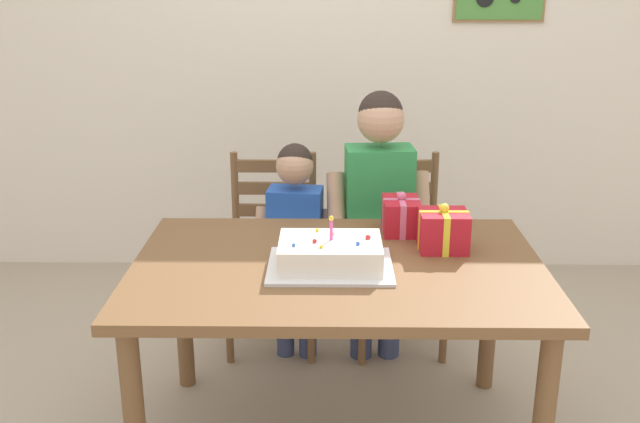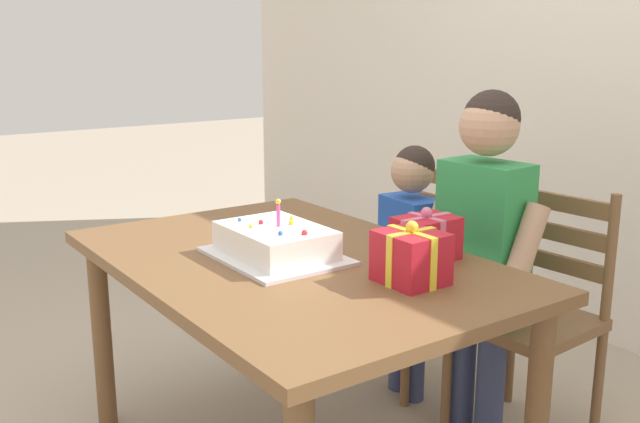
# 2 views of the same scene
# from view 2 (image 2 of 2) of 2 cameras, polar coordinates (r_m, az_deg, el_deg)

# --- Properties ---
(dining_table) EXTENTS (1.48, 0.99, 0.75)m
(dining_table) POSITION_cam_2_polar(r_m,az_deg,el_deg) (2.32, -2.24, -5.85)
(dining_table) COLOR brown
(dining_table) RESTS_ON ground
(birthday_cake) EXTENTS (0.44, 0.34, 0.19)m
(birthday_cake) POSITION_cam_2_polar(r_m,az_deg,el_deg) (2.28, -3.53, -2.50)
(birthday_cake) COLOR silver
(birthday_cake) RESTS_ON dining_table
(gift_box_red_large) EXTENTS (0.19, 0.17, 0.18)m
(gift_box_red_large) POSITION_cam_2_polar(r_m,az_deg,el_deg) (2.06, 7.21, -3.60)
(gift_box_red_large) COLOR red
(gift_box_red_large) RESTS_ON dining_table
(gift_box_beside_cake) EXTENTS (0.15, 0.19, 0.17)m
(gift_box_beside_cake) POSITION_cam_2_polar(r_m,az_deg,el_deg) (2.28, 8.37, -2.09)
(gift_box_beside_cake) COLOR red
(gift_box_beside_cake) RESTS_ON dining_table
(chair_left) EXTENTS (0.42, 0.42, 0.92)m
(chair_left) POSITION_cam_2_polar(r_m,az_deg,el_deg) (3.10, 7.77, -4.71)
(chair_left) COLOR brown
(chair_left) RESTS_ON ground
(chair_right) EXTENTS (0.44, 0.44, 0.92)m
(chair_right) POSITION_cam_2_polar(r_m,az_deg,el_deg) (2.72, 16.51, -7.78)
(chair_right) COLOR brown
(chair_right) RESTS_ON ground
(child_older) EXTENTS (0.47, 0.27, 1.26)m
(child_older) POSITION_cam_2_polar(r_m,az_deg,el_deg) (2.58, 12.78, -1.68)
(child_older) COLOR #38426B
(child_older) RESTS_ON ground
(child_younger) EXTENTS (0.39, 0.23, 1.03)m
(child_younger) POSITION_cam_2_polar(r_m,az_deg,el_deg) (2.87, 7.10, -2.87)
(child_younger) COLOR #38426B
(child_younger) RESTS_ON ground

